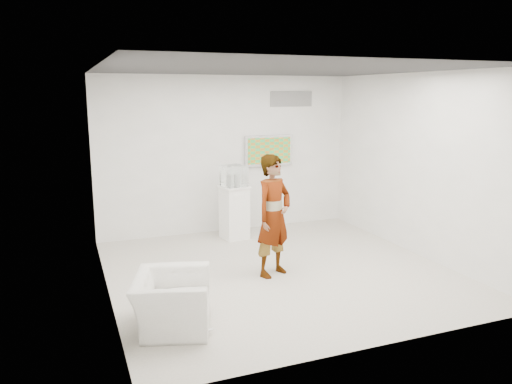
% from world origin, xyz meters
% --- Properties ---
extents(room, '(5.01, 5.01, 3.00)m').
position_xyz_m(room, '(0.00, 0.00, 1.50)').
color(room, beige).
rests_on(room, ground).
extents(tv, '(1.00, 0.08, 0.60)m').
position_xyz_m(tv, '(0.85, 2.45, 1.55)').
color(tv, silver).
rests_on(tv, room).
extents(logo_decal, '(0.90, 0.02, 0.30)m').
position_xyz_m(logo_decal, '(1.35, 2.49, 2.55)').
color(logo_decal, slate).
rests_on(logo_decal, room).
extents(person, '(0.78, 0.68, 1.81)m').
position_xyz_m(person, '(-0.13, -0.09, 0.90)').
color(person, white).
rests_on(person, room).
extents(armchair, '(1.10, 1.18, 0.63)m').
position_xyz_m(armchair, '(-1.90, -1.24, 0.31)').
color(armchair, white).
rests_on(armchair, room).
extents(pedestal, '(0.55, 0.55, 0.99)m').
position_xyz_m(pedestal, '(-0.06, 1.91, 0.50)').
color(pedestal, white).
rests_on(pedestal, room).
extents(floor_uplight, '(0.25, 0.25, 0.30)m').
position_xyz_m(floor_uplight, '(0.81, 1.71, 0.15)').
color(floor_uplight, silver).
rests_on(floor_uplight, room).
extents(vitrine, '(0.46, 0.46, 0.38)m').
position_xyz_m(vitrine, '(-0.06, 1.91, 1.18)').
color(vitrine, white).
rests_on(vitrine, pedestal).
extents(console, '(0.07, 0.17, 0.22)m').
position_xyz_m(console, '(-0.06, 1.91, 1.10)').
color(console, white).
rests_on(console, pedestal).
extents(wii_remote, '(0.06, 0.13, 0.03)m').
position_xyz_m(wii_remote, '(0.03, 0.15, 1.62)').
color(wii_remote, white).
rests_on(wii_remote, person).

